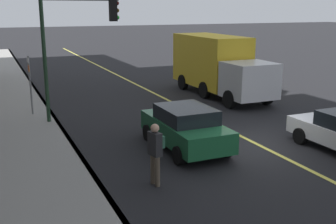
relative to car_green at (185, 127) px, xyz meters
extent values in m
plane|color=black|center=(-0.65, -2.59, -0.78)|extent=(200.00, 200.00, 0.00)
cube|color=gray|center=(-0.65, 5.12, -0.71)|extent=(80.00, 3.10, 0.15)
cube|color=slate|center=(-0.65, 3.65, -0.71)|extent=(80.00, 0.16, 0.15)
cube|color=#D8CC4C|center=(-0.65, -2.59, -0.78)|extent=(80.00, 0.16, 0.01)
cylinder|color=black|center=(-1.26, -5.73, -0.48)|extent=(0.60, 0.22, 0.60)
cylinder|color=black|center=(-1.26, -4.05, -0.48)|extent=(0.60, 0.22, 0.60)
cube|color=#1E6038|center=(0.01, 0.00, -0.13)|extent=(4.12, 1.79, 0.71)
cube|color=black|center=(-0.05, 0.00, 0.48)|extent=(2.09, 1.65, 0.49)
cylinder|color=black|center=(1.38, 0.88, -0.48)|extent=(0.60, 0.22, 0.60)
cylinder|color=black|center=(1.38, -0.88, -0.48)|extent=(0.60, 0.22, 0.60)
cylinder|color=black|center=(-1.35, 0.88, -0.48)|extent=(0.60, 0.22, 0.60)
cylinder|color=black|center=(-1.35, -0.88, -0.48)|extent=(0.60, 0.22, 0.60)
cube|color=silver|center=(4.55, -5.75, 0.55)|extent=(2.18, 2.30, 1.76)
cube|color=gold|center=(8.52, -5.75, 1.09)|extent=(5.46, 2.30, 2.84)
cylinder|color=black|center=(4.55, -6.85, -0.33)|extent=(0.90, 0.28, 0.90)
cylinder|color=black|center=(4.55, -4.65, -0.33)|extent=(0.90, 0.28, 0.90)
cylinder|color=black|center=(9.89, -6.85, -0.33)|extent=(0.90, 0.28, 0.90)
cylinder|color=black|center=(9.89, -4.65, -0.33)|extent=(0.90, 0.28, 0.90)
cylinder|color=black|center=(7.16, -6.85, -0.33)|extent=(0.90, 0.28, 0.90)
cylinder|color=black|center=(7.16, -4.65, -0.33)|extent=(0.90, 0.28, 0.90)
cylinder|color=brown|center=(-2.62, 2.12, -0.34)|extent=(0.17, 0.17, 0.88)
cylinder|color=brown|center=(-2.39, 2.17, -0.34)|extent=(0.17, 0.17, 0.88)
cube|color=#262628|center=(-2.51, 2.14, 0.43)|extent=(0.46, 0.30, 0.66)
sphere|color=tan|center=(-2.51, 2.14, 0.88)|extent=(0.24, 0.24, 0.24)
cube|color=#26593F|center=(-2.47, 1.98, 0.46)|extent=(0.29, 0.21, 0.34)
cylinder|color=#1E3823|center=(5.06, 3.97, 1.95)|extent=(0.16, 0.16, 5.47)
cube|color=black|center=(5.06, 1.01, 3.94)|extent=(0.28, 0.30, 0.90)
sphere|color=#360605|center=(5.06, 0.83, 4.24)|extent=(0.18, 0.18, 0.18)
sphere|color=#392905|center=(5.06, 0.83, 3.94)|extent=(0.18, 0.18, 0.18)
sphere|color=green|center=(5.06, 0.83, 3.64)|extent=(0.18, 0.18, 0.18)
cylinder|color=slate|center=(6.62, 4.47, 0.61)|extent=(0.08, 0.08, 2.79)
cube|color=white|center=(6.62, 4.49, 1.81)|extent=(0.60, 0.02, 0.20)
cube|color=#DB5919|center=(6.62, 4.49, 1.46)|extent=(0.44, 0.02, 0.28)
camera|label=1|loc=(-12.64, 6.17, 4.07)|focal=44.67mm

